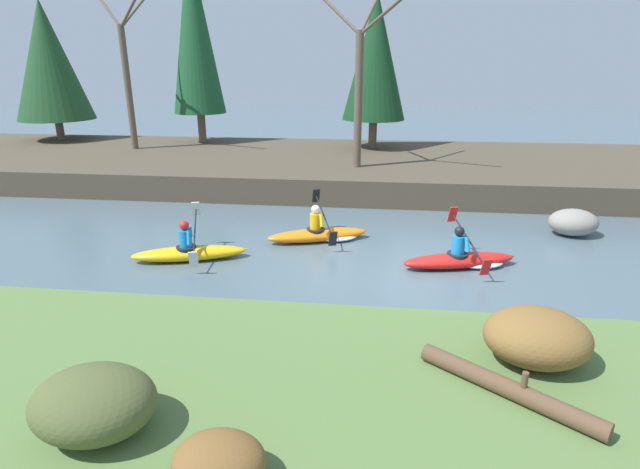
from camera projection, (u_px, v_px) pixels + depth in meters
ground_plane at (392, 272)px, 11.39m from camera, size 90.00×90.00×0.00m
riverbank_far at (388, 168)px, 20.28m from camera, size 44.00×8.99×0.90m
conifer_tree_far_left at (48, 61)px, 23.37m from camera, size 3.50×3.50×6.36m
conifer_tree_left at (194, 29)px, 22.11m from camera, size 2.37×2.37×8.69m
conifer_tree_mid_left at (375, 57)px, 20.96m from camera, size 2.71×2.71×6.46m
bare_tree_upstream at (128, 73)px, 21.04m from camera, size 3.73×3.69×6.78m
bare_tree_mid_upstream at (360, 84)px, 17.38m from camera, size 3.42×3.38×6.19m
shrub_clump_nearest at (94, 403)px, 5.61m from camera, size 1.42×1.18×0.77m
shrub_clump_second at (219, 462)px, 4.95m from camera, size 0.95×0.79×0.52m
shrub_clump_third at (537, 337)px, 6.93m from camera, size 1.46×1.21×0.79m
kayaker_lead at (464, 259)px, 11.64m from camera, size 2.77×2.04×1.20m
kayaker_middle at (322, 234)px, 13.34m from camera, size 2.74×2.01×1.20m
kayaker_trailing at (190, 251)px, 12.04m from camera, size 2.76×2.03×1.20m
boulder_midstream at (573, 222)px, 13.72m from camera, size 1.30×1.02×0.74m
driftwood_log at (507, 388)px, 6.30m from camera, size 2.05×1.63×0.44m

